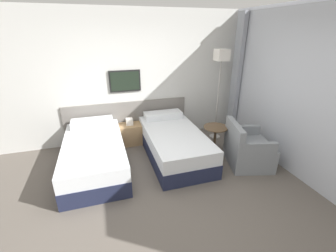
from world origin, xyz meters
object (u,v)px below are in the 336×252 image
bed_near_window (174,143)px  nightstand (130,134)px  side_table (215,135)px  bed_near_door (95,154)px  floor_lamp (221,64)px  armchair (247,150)px

bed_near_window → nightstand: (-0.74, 0.75, -0.04)m
nightstand → side_table: size_ratio=0.98×
bed_near_door → side_table: (2.25, -0.20, 0.14)m
bed_near_door → side_table: bearing=-5.1°
floor_lamp → armchair: 1.82m
bed_near_window → armchair: bearing=-30.0°
floor_lamp → side_table: (-0.39, -0.70, -1.24)m
bed_near_window → side_table: 0.82m
nightstand → floor_lamp: (1.91, -0.25, 1.42)m
bed_near_door → armchair: armchair is taller
armchair → bed_near_window: bearing=74.9°
bed_near_door → floor_lamp: floor_lamp is taller
floor_lamp → bed_near_door: bearing=-169.3°
bed_near_window → armchair: 1.37m
floor_lamp → bed_near_window: bearing=-157.0°
bed_near_window → floor_lamp: bearing=23.0°
nightstand → armchair: (1.92, -1.43, 0.05)m
nightstand → bed_near_window: bearing=-45.5°
floor_lamp → side_table: floor_lamp is taller
floor_lamp → armchair: (0.01, -1.18, -1.38)m
bed_near_door → bed_near_window: (1.47, 0.00, 0.00)m
nightstand → side_table: (1.52, -0.95, 0.18)m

